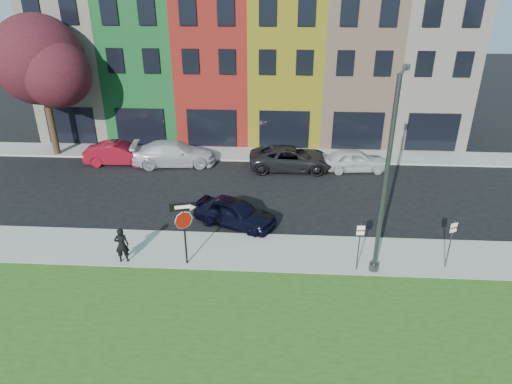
# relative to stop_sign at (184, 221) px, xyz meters

# --- Properties ---
(ground) EXTENTS (120.00, 120.00, 0.00)m
(ground) POSITION_rel_stop_sign_xyz_m (4.00, -1.91, -2.17)
(ground) COLOR black
(ground) RESTS_ON ground
(sidewalk_near) EXTENTS (40.00, 3.00, 0.12)m
(sidewalk_near) POSITION_rel_stop_sign_xyz_m (6.00, 1.09, -2.11)
(sidewalk_near) COLOR #9A9791
(sidewalk_near) RESTS_ON ground
(sidewalk_far) EXTENTS (40.00, 2.40, 0.12)m
(sidewalk_far) POSITION_rel_stop_sign_xyz_m (1.00, 13.09, -2.11)
(sidewalk_far) COLOR #9A9791
(sidewalk_far) RESTS_ON ground
(rowhouse_block) EXTENTS (30.00, 10.12, 10.00)m
(rowhouse_block) POSITION_rel_stop_sign_xyz_m (1.50, 19.28, 2.82)
(rowhouse_block) COLOR #BCB59C
(rowhouse_block) RESTS_ON ground
(stop_sign) EXTENTS (1.02, 0.32, 2.87)m
(stop_sign) POSITION_rel_stop_sign_xyz_m (0.00, 0.00, 0.00)
(stop_sign) COLOR black
(stop_sign) RESTS_ON sidewalk_near
(man) EXTENTS (0.73, 0.61, 1.60)m
(man) POSITION_rel_stop_sign_xyz_m (-2.72, -0.00, -1.25)
(man) COLOR black
(man) RESTS_ON sidewalk_near
(sedan_near) EXTENTS (4.66, 5.32, 1.40)m
(sedan_near) POSITION_rel_stop_sign_xyz_m (1.68, 3.57, -1.47)
(sedan_near) COLOR black
(sedan_near) RESTS_ON ground
(parked_car_red) EXTENTS (1.95, 4.48, 1.43)m
(parked_car_red) POSITION_rel_stop_sign_xyz_m (-6.57, 11.06, -1.46)
(parked_car_red) COLOR maroon
(parked_car_red) RESTS_ON ground
(parked_car_silver) EXTENTS (3.43, 5.79, 1.53)m
(parked_car_silver) POSITION_rel_stop_sign_xyz_m (-3.00, 11.14, -1.41)
(parked_car_silver) COLOR silver
(parked_car_silver) RESTS_ON ground
(parked_car_dark) EXTENTS (2.70, 5.39, 1.46)m
(parked_car_dark) POSITION_rel_stop_sign_xyz_m (4.51, 10.81, -1.44)
(parked_car_dark) COLOR black
(parked_car_dark) RESTS_ON ground
(parked_car_white) EXTENTS (2.33, 4.34, 1.38)m
(parked_car_white) POSITION_rel_stop_sign_xyz_m (8.44, 10.86, -1.48)
(parked_car_white) COLOR silver
(parked_car_white) RESTS_ON ground
(street_lamp) EXTENTS (1.09, 2.49, 8.04)m
(street_lamp) POSITION_rel_stop_sign_xyz_m (7.88, 0.19, 2.00)
(street_lamp) COLOR #424447
(street_lamp) RESTS_ON sidewalk_near
(parking_sign_a) EXTENTS (0.32, 0.09, 2.18)m
(parking_sign_a) POSITION_rel_stop_sign_xyz_m (7.10, -0.02, -0.69)
(parking_sign_a) COLOR #424447
(parking_sign_a) RESTS_ON sidewalk_near
(parking_sign_b) EXTENTS (0.30, 0.16, 2.22)m
(parking_sign_b) POSITION_rel_stop_sign_xyz_m (10.84, 0.38, -0.67)
(parking_sign_b) COLOR #424447
(parking_sign_b) RESTS_ON sidewalk_near
(tree_purple) EXTENTS (6.66, 5.82, 8.99)m
(tree_purple) POSITION_rel_stop_sign_xyz_m (-11.24, 12.35, 4.02)
(tree_purple) COLOR black
(tree_purple) RESTS_ON sidewalk_far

